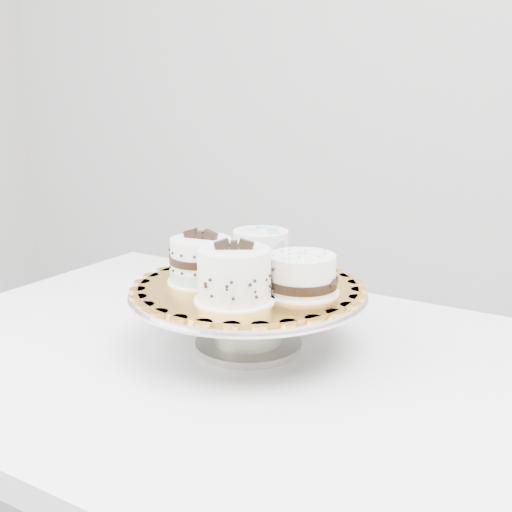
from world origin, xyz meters
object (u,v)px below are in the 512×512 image
(cake_dots, at_px, (261,250))
(cake_swirl, at_px, (234,276))
(cake_stand, at_px, (248,307))
(table, at_px, (248,403))
(cake_board, at_px, (248,286))
(cake_ribbon, at_px, (302,275))
(cake_banded, at_px, (201,262))

(cake_dots, bearing_deg, cake_swirl, -61.42)
(cake_stand, distance_m, cake_swirl, 0.11)
(table, xyz_separation_m, cake_stand, (-0.01, 0.03, 0.15))
(table, xyz_separation_m, cake_board, (-0.01, 0.03, 0.18))
(cake_board, relative_size, cake_swirl, 2.53)
(cake_stand, relative_size, cake_ribbon, 3.13)
(table, xyz_separation_m, cake_banded, (-0.09, 0.03, 0.22))
(cake_stand, relative_size, cake_board, 1.09)
(cake_board, height_order, cake_dots, cake_dots)
(cake_board, relative_size, cake_ribbon, 2.88)
(cake_stand, height_order, cake_dots, cake_dots)
(cake_stand, height_order, cake_swirl, cake_swirl)
(cake_stand, relative_size, cake_dots, 3.08)
(table, distance_m, cake_dots, 0.25)
(cake_dots, bearing_deg, cake_banded, -103.25)
(cake_board, relative_size, cake_banded, 3.17)
(table, bearing_deg, cake_stand, 120.63)
(cake_swirl, xyz_separation_m, cake_ribbon, (0.08, 0.07, -0.01))
(cake_board, bearing_deg, cake_banded, -174.94)
(cake_stand, bearing_deg, cake_swirl, -84.68)
(cake_board, height_order, cake_swirl, cake_swirl)
(cake_stand, bearing_deg, table, -71.19)
(cake_dots, bearing_deg, table, -57.24)
(cake_swirl, distance_m, cake_ribbon, 0.11)
(table, relative_size, cake_stand, 3.57)
(cake_dots, xyz_separation_m, cake_ribbon, (0.10, -0.09, -0.01))
(cake_banded, bearing_deg, cake_board, 7.80)
(cake_swirl, relative_size, cake_dots, 1.12)
(cake_board, relative_size, cake_dots, 2.83)
(cake_stand, distance_m, cake_banded, 0.10)
(cake_stand, bearing_deg, cake_dots, 96.41)
(table, height_order, cake_swirl, cake_swirl)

